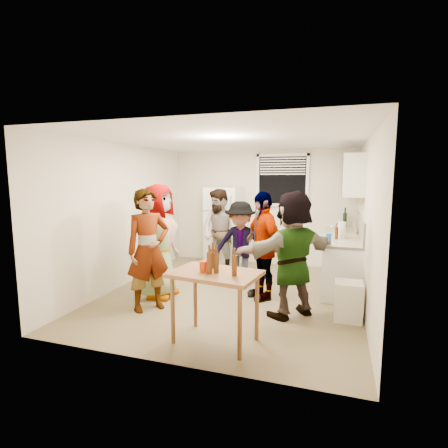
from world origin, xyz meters
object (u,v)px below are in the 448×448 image
(guest_orange, at_px, (291,315))
(serving_table, at_px, (215,341))
(wine_bottle, at_px, (344,228))
(kettle, at_px, (339,232))
(guest_back_left, at_px, (220,274))
(refrigerator, at_px, (224,226))
(guest_stripe, at_px, (150,309))
(beer_bottle_table, at_px, (209,273))
(trash_bin, at_px, (348,302))
(beer_bottle_counter, at_px, (336,239))
(guest_grey, at_px, (160,296))
(guest_back_right, at_px, (240,286))
(guest_black, at_px, (262,298))
(blue_cup, at_px, (328,241))
(red_cup, at_px, (204,272))

(guest_orange, bearing_deg, serving_table, 9.10)
(wine_bottle, bearing_deg, serving_table, -111.60)
(kettle, height_order, guest_back_left, kettle)
(refrigerator, bearing_deg, guest_stripe, -94.49)
(serving_table, distance_m, beer_bottle_table, 0.85)
(refrigerator, height_order, beer_bottle_table, refrigerator)
(trash_bin, bearing_deg, beer_bottle_counter, 98.95)
(kettle, bearing_deg, serving_table, -98.13)
(guest_stripe, xyz_separation_m, guest_orange, (2.01, 0.40, 0.00))
(guest_grey, distance_m, guest_back_right, 1.43)
(beer_bottle_counter, bearing_deg, guest_black, -149.15)
(beer_bottle_counter, relative_size, trash_bin, 0.39)
(wine_bottle, height_order, guest_back_left, wine_bottle)
(beer_bottle_counter, xyz_separation_m, trash_bin, (0.18, -1.16, -0.65))
(trash_bin, bearing_deg, refrigerator, 137.00)
(trash_bin, distance_m, guest_back_right, 2.05)
(guest_stripe, bearing_deg, blue_cup, -20.74)
(guest_stripe, height_order, guest_back_left, guest_back_left)
(guest_black, bearing_deg, guest_back_left, -175.25)
(guest_black, height_order, guest_orange, guest_orange)
(guest_orange, bearing_deg, guest_stripe, -34.30)
(trash_bin, distance_m, guest_black, 1.41)
(beer_bottle_table, bearing_deg, blue_cup, 60.41)
(serving_table, xyz_separation_m, guest_grey, (-1.38, 1.21, 0.00))
(wine_bottle, relative_size, beer_bottle_table, 1.25)
(refrigerator, bearing_deg, red_cup, -75.73)
(wine_bottle, bearing_deg, guest_black, -121.30)
(guest_back_left, height_order, guest_back_right, guest_back_left)
(kettle, distance_m, blue_cup, 1.04)
(beer_bottle_counter, distance_m, guest_stripe, 3.18)
(wine_bottle, bearing_deg, refrigerator, -175.34)
(beer_bottle_counter, relative_size, guest_back_right, 0.14)
(trash_bin, xyz_separation_m, beer_bottle_table, (-1.55, -1.22, 0.59))
(serving_table, relative_size, guest_grey, 0.55)
(blue_cup, distance_m, trash_bin, 1.20)
(guest_back_left, relative_size, guest_orange, 0.96)
(serving_table, distance_m, guest_orange, 1.31)
(guest_stripe, bearing_deg, beer_bottle_table, -82.58)
(guest_back_right, bearing_deg, guest_black, -51.77)
(guest_black, bearing_deg, trash_bin, 29.39)
(refrigerator, distance_m, red_cup, 3.65)
(wine_bottle, distance_m, red_cup, 4.07)
(refrigerator, distance_m, blue_cup, 2.63)
(blue_cup, height_order, trash_bin, blue_cup)
(guest_grey, bearing_deg, beer_bottle_counter, -66.83)
(blue_cup, relative_size, serving_table, 0.12)
(kettle, distance_m, guest_back_right, 2.13)
(wine_bottle, height_order, guest_orange, wine_bottle)
(serving_table, height_order, red_cup, red_cup)
(trash_bin, bearing_deg, guest_orange, -173.78)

